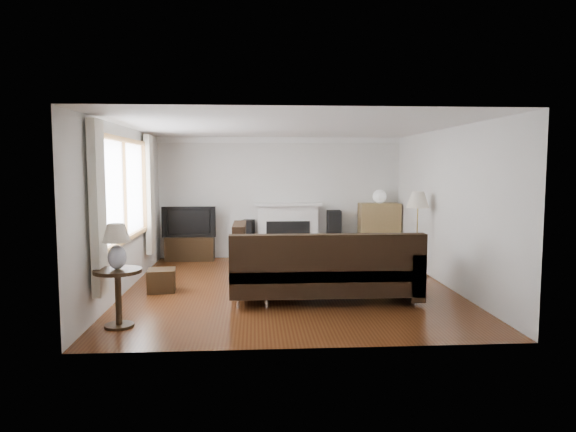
{
  "coord_description": "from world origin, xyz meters",
  "views": [
    {
      "loc": [
        -0.54,
        -7.93,
        1.89
      ],
      "look_at": [
        0.0,
        0.3,
        1.1
      ],
      "focal_mm": 32.0,
      "sensor_mm": 36.0,
      "label": 1
    }
  ],
  "objects": [
    {
      "name": "table_lamp",
      "position": [
        -2.15,
        -1.88,
        0.96
      ],
      "size": [
        0.33,
        0.33,
        0.53
      ],
      "primitive_type": "cube",
      "color": "silver",
      "rests_on": "side_table"
    },
    {
      "name": "tv_stand",
      "position": [
        -1.85,
        2.5,
        0.24
      ],
      "size": [
        0.97,
        0.44,
        0.49
      ],
      "primitive_type": "cube",
      "color": "black",
      "rests_on": "ground"
    },
    {
      "name": "footstool",
      "position": [
        -1.96,
        -0.15,
        0.17
      ],
      "size": [
        0.45,
        0.45,
        0.34
      ],
      "primitive_type": "cube",
      "rotation": [
        0.0,
        0.0,
        0.11
      ],
      "color": "black",
      "rests_on": "ground"
    },
    {
      "name": "globe_lamp",
      "position": [
        2.05,
        2.52,
        1.28
      ],
      "size": [
        0.28,
        0.28,
        0.28
      ],
      "primitive_type": "sphere",
      "color": "white",
      "rests_on": "bookshelf"
    },
    {
      "name": "speaker_right",
      "position": [
        1.1,
        2.55,
        0.5
      ],
      "size": [
        0.28,
        0.34,
        0.99
      ],
      "primitive_type": "cube",
      "rotation": [
        0.0,
        0.0,
        -0.03
      ],
      "color": "black",
      "rests_on": "ground"
    },
    {
      "name": "curtain_far",
      "position": [
        -2.4,
        1.32,
        1.4
      ],
      "size": [
        0.1,
        0.35,
        2.1
      ],
      "primitive_type": "cube",
      "color": "beige",
      "rests_on": "room"
    },
    {
      "name": "sectional_sofa",
      "position": [
        0.44,
        -0.78,
        0.46
      ],
      "size": [
        2.87,
        2.1,
        0.93
      ],
      "primitive_type": "cube",
      "color": "black",
      "rests_on": "ground"
    },
    {
      "name": "bookshelf",
      "position": [
        2.05,
        2.52,
        0.57
      ],
      "size": [
        0.83,
        0.39,
        1.14
      ],
      "primitive_type": "cube",
      "color": "olive",
      "rests_on": "ground"
    },
    {
      "name": "speaker_left",
      "position": [
        -0.68,
        2.55,
        0.4
      ],
      "size": [
        0.29,
        0.32,
        0.81
      ],
      "primitive_type": "cube",
      "rotation": [
        0.0,
        0.0,
        -0.26
      ],
      "color": "black",
      "rests_on": "ground"
    },
    {
      "name": "curtain_near",
      "position": [
        -2.4,
        -1.72,
        1.4
      ],
      "size": [
        0.1,
        0.35,
        2.1
      ],
      "primitive_type": "cube",
      "color": "beige",
      "rests_on": "room"
    },
    {
      "name": "coffee_table",
      "position": [
        0.42,
        0.63,
        0.24
      ],
      "size": [
        1.35,
        0.96,
        0.48
      ],
      "primitive_type": "cube",
      "rotation": [
        0.0,
        0.0,
        0.27
      ],
      "color": "olive",
      "rests_on": "ground"
    },
    {
      "name": "window",
      "position": [
        -2.45,
        -0.2,
        1.55
      ],
      "size": [
        0.12,
        2.74,
        1.54
      ],
      "primitive_type": "cube",
      "color": "brown",
      "rests_on": "room"
    },
    {
      "name": "room",
      "position": [
        0.0,
        0.0,
        1.25
      ],
      "size": [
        5.1,
        5.6,
        2.54
      ],
      "color": "#512812",
      "rests_on": "ground"
    },
    {
      "name": "side_table",
      "position": [
        -2.15,
        -1.88,
        0.35
      ],
      "size": [
        0.56,
        0.56,
        0.69
      ],
      "primitive_type": "cube",
      "color": "black",
      "rests_on": "ground"
    },
    {
      "name": "television",
      "position": [
        -1.85,
        2.5,
        0.79
      ],
      "size": [
        1.07,
        0.14,
        0.61
      ],
      "primitive_type": "imported",
      "color": "black",
      "rests_on": "tv_stand"
    },
    {
      "name": "floor_lamp",
      "position": [
        2.22,
        0.56,
        0.74
      ],
      "size": [
        0.42,
        0.42,
        1.47
      ],
      "primitive_type": "cube",
      "rotation": [
        0.0,
        0.0,
        -0.11
      ],
      "color": "#AD8C3C",
      "rests_on": "ground"
    },
    {
      "name": "fireplace",
      "position": [
        0.15,
        2.64,
        0.57
      ],
      "size": [
        1.4,
        0.26,
        1.15
      ],
      "primitive_type": "cube",
      "color": "white",
      "rests_on": "room"
    }
  ]
}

